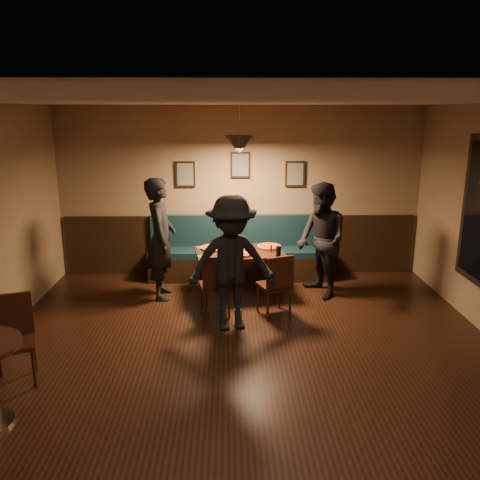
{
  "coord_description": "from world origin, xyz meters",
  "views": [
    {
      "loc": [
        -0.2,
        -4.7,
        2.73
      ],
      "look_at": [
        -0.04,
        2.07,
        0.95
      ],
      "focal_mm": 37.29,
      "sensor_mm": 36.0,
      "label": 1
    }
  ],
  "objects_px": {
    "diner_front": "(232,264)",
    "cafe_chair_far": "(13,342)",
    "soda_glass": "(278,251)",
    "dining_table": "(239,273)",
    "chair_near_right": "(274,284)",
    "booth_bench": "(241,249)",
    "chair_near_left": "(215,284)",
    "diner_left": "(161,239)",
    "tabasco_bottle": "(271,248)",
    "diner_right": "(321,241)"
  },
  "relations": [
    {
      "from": "chair_near_right",
      "to": "soda_glass",
      "type": "bearing_deg",
      "value": 57.38
    },
    {
      "from": "dining_table",
      "to": "diner_left",
      "type": "relative_size",
      "value": 0.71
    },
    {
      "from": "diner_right",
      "to": "soda_glass",
      "type": "bearing_deg",
      "value": -89.24
    },
    {
      "from": "diner_front",
      "to": "diner_right",
      "type": "bearing_deg",
      "value": 28.92
    },
    {
      "from": "diner_right",
      "to": "soda_glass",
      "type": "distance_m",
      "value": 0.71
    },
    {
      "from": "chair_near_right",
      "to": "tabasco_bottle",
      "type": "relative_size",
      "value": 7.05
    },
    {
      "from": "dining_table",
      "to": "diner_front",
      "type": "xyz_separation_m",
      "value": [
        -0.13,
        -1.18,
        0.52
      ]
    },
    {
      "from": "diner_left",
      "to": "soda_glass",
      "type": "relative_size",
      "value": 11.24
    },
    {
      "from": "diner_front",
      "to": "cafe_chair_far",
      "type": "height_order",
      "value": "diner_front"
    },
    {
      "from": "dining_table",
      "to": "soda_glass",
      "type": "distance_m",
      "value": 0.75
    },
    {
      "from": "chair_near_left",
      "to": "chair_near_right",
      "type": "bearing_deg",
      "value": -15.11
    },
    {
      "from": "chair_near_left",
      "to": "soda_glass",
      "type": "relative_size",
      "value": 5.43
    },
    {
      "from": "chair_near_left",
      "to": "diner_front",
      "type": "relative_size",
      "value": 0.5
    },
    {
      "from": "booth_bench",
      "to": "diner_front",
      "type": "height_order",
      "value": "diner_front"
    },
    {
      "from": "diner_left",
      "to": "soda_glass",
      "type": "xyz_separation_m",
      "value": [
        1.7,
        -0.25,
        -0.13
      ]
    },
    {
      "from": "diner_front",
      "to": "soda_glass",
      "type": "height_order",
      "value": "diner_front"
    },
    {
      "from": "dining_table",
      "to": "diner_right",
      "type": "relative_size",
      "value": 0.75
    },
    {
      "from": "cafe_chair_far",
      "to": "diner_front",
      "type": "bearing_deg",
      "value": -169.48
    },
    {
      "from": "booth_bench",
      "to": "tabasco_bottle",
      "type": "height_order",
      "value": "booth_bench"
    },
    {
      "from": "dining_table",
      "to": "diner_front",
      "type": "distance_m",
      "value": 1.29
    },
    {
      "from": "chair_near_left",
      "to": "diner_left",
      "type": "relative_size",
      "value": 0.48
    },
    {
      "from": "diner_left",
      "to": "diner_front",
      "type": "xyz_separation_m",
      "value": [
        1.03,
        -1.13,
        -0.03
      ]
    },
    {
      "from": "booth_bench",
      "to": "cafe_chair_far",
      "type": "bearing_deg",
      "value": -126.26
    },
    {
      "from": "chair_near_right",
      "to": "soda_glass",
      "type": "xyz_separation_m",
      "value": [
        0.1,
        0.46,
        0.33
      ]
    },
    {
      "from": "chair_near_right",
      "to": "diner_front",
      "type": "distance_m",
      "value": 0.83
    },
    {
      "from": "booth_bench",
      "to": "soda_glass",
      "type": "height_order",
      "value": "booth_bench"
    },
    {
      "from": "diner_left",
      "to": "diner_right",
      "type": "height_order",
      "value": "diner_left"
    },
    {
      "from": "diner_front",
      "to": "soda_glass",
      "type": "distance_m",
      "value": 1.11
    },
    {
      "from": "diner_front",
      "to": "cafe_chair_far",
      "type": "bearing_deg",
      "value": -161.07
    },
    {
      "from": "chair_near_right",
      "to": "diner_front",
      "type": "relative_size",
      "value": 0.5
    },
    {
      "from": "booth_bench",
      "to": "tabasco_bottle",
      "type": "bearing_deg",
      "value": -62.65
    },
    {
      "from": "soda_glass",
      "to": "booth_bench",
      "type": "bearing_deg",
      "value": 115.41
    },
    {
      "from": "chair_near_left",
      "to": "chair_near_right",
      "type": "distance_m",
      "value": 0.81
    },
    {
      "from": "booth_bench",
      "to": "chair_near_left",
      "type": "distance_m",
      "value": 1.56
    },
    {
      "from": "diner_right",
      "to": "diner_front",
      "type": "height_order",
      "value": "diner_front"
    },
    {
      "from": "chair_near_left",
      "to": "tabasco_bottle",
      "type": "height_order",
      "value": "chair_near_left"
    },
    {
      "from": "booth_bench",
      "to": "dining_table",
      "type": "height_order",
      "value": "booth_bench"
    },
    {
      "from": "diner_left",
      "to": "tabasco_bottle",
      "type": "distance_m",
      "value": 1.63
    },
    {
      "from": "chair_near_left",
      "to": "cafe_chair_far",
      "type": "xyz_separation_m",
      "value": [
        -1.99,
        -1.74,
        0.02
      ]
    },
    {
      "from": "tabasco_bottle",
      "to": "cafe_chair_far",
      "type": "xyz_separation_m",
      "value": [
        -2.81,
        -2.42,
        -0.29
      ]
    },
    {
      "from": "diner_left",
      "to": "cafe_chair_far",
      "type": "bearing_deg",
      "value": 150.09
    },
    {
      "from": "soda_glass",
      "to": "cafe_chair_far",
      "type": "distance_m",
      "value": 3.63
    },
    {
      "from": "dining_table",
      "to": "soda_glass",
      "type": "relative_size",
      "value": 8.01
    },
    {
      "from": "chair_near_left",
      "to": "cafe_chair_far",
      "type": "bearing_deg",
      "value": -151.52
    },
    {
      "from": "booth_bench",
      "to": "diner_left",
      "type": "relative_size",
      "value": 1.67
    },
    {
      "from": "soda_glass",
      "to": "tabasco_bottle",
      "type": "bearing_deg",
      "value": 108.62
    },
    {
      "from": "diner_right",
      "to": "soda_glass",
      "type": "relative_size",
      "value": 10.71
    },
    {
      "from": "booth_bench",
      "to": "soda_glass",
      "type": "relative_size",
      "value": 18.8
    },
    {
      "from": "dining_table",
      "to": "soda_glass",
      "type": "bearing_deg",
      "value": -36.64
    },
    {
      "from": "dining_table",
      "to": "diner_left",
      "type": "bearing_deg",
      "value": 173.89
    }
  ]
}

